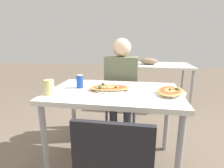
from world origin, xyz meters
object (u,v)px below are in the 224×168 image
chair_far_seated (122,96)px  soda_can (80,81)px  drink_glass (49,87)px  dining_table (114,99)px  person_seated (122,80)px  pizza_main (110,88)px  pizza_second (170,91)px

chair_far_seated → soda_can: 0.82m
drink_glass → dining_table: bearing=21.1°
person_seated → pizza_main: person_seated is taller
soda_can → pizza_main: bearing=-6.8°
pizza_second → drink_glass: bearing=-169.2°
dining_table → person_seated: bearing=89.7°
chair_far_seated → soda_can: size_ratio=6.96×
chair_far_seated → soda_can: bearing=62.8°
chair_far_seated → dining_table: bearing=89.8°
drink_glass → pizza_second: bearing=10.8°
person_seated → dining_table: bearing=89.7°
person_seated → drink_glass: person_seated is taller
dining_table → pizza_second: 0.50m
pizza_main → drink_glass: bearing=-156.3°
person_seated → drink_glass: size_ratio=9.87×
pizza_main → soda_can: (-0.30, 0.04, 0.04)m
person_seated → pizza_second: size_ratio=3.20×
soda_can → pizza_second: size_ratio=0.32×
chair_far_seated → pizza_second: size_ratio=2.24×
chair_far_seated → pizza_main: 0.76m
dining_table → chair_far_seated: (0.00, 0.71, -0.19)m
dining_table → soda_can: size_ratio=9.46×
dining_table → chair_far_seated: 0.74m
chair_far_seated → person_seated: person_seated is taller
pizza_second → chair_far_seated: bearing=124.3°
pizza_main → drink_glass: drink_glass is taller
pizza_second → person_seated: bearing=128.9°
pizza_main → drink_glass: size_ratio=3.26×
drink_glass → pizza_main: bearing=23.7°
pizza_main → soda_can: bearing=173.2°
person_seated → soda_can: (-0.34, -0.55, 0.10)m
person_seated → pizza_second: bearing=128.9°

